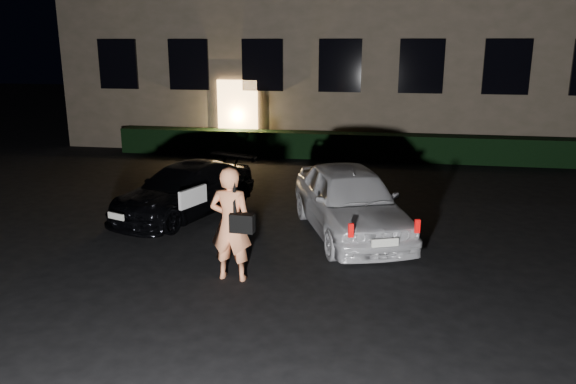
# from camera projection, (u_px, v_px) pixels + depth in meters

# --- Properties ---
(ground) EXTENTS (80.00, 80.00, 0.00)m
(ground) POSITION_uv_depth(u_px,v_px,m) (274.00, 291.00, 8.73)
(ground) COLOR black
(ground) RESTS_ON ground
(hedge) EXTENTS (15.00, 0.70, 0.85)m
(hedge) POSITION_uv_depth(u_px,v_px,m) (337.00, 146.00, 18.60)
(hedge) COLOR black
(hedge) RESTS_ON ground
(sedan) EXTENTS (2.84, 4.17, 1.12)m
(sedan) POSITION_uv_depth(u_px,v_px,m) (185.00, 190.00, 12.48)
(sedan) COLOR black
(sedan) RESTS_ON ground
(hatch) EXTENTS (3.00, 4.41, 1.39)m
(hatch) POSITION_uv_depth(u_px,v_px,m) (350.00, 200.00, 11.17)
(hatch) COLOR silver
(hatch) RESTS_ON ground
(man) EXTENTS (0.78, 0.48, 1.88)m
(man) POSITION_uv_depth(u_px,v_px,m) (231.00, 224.00, 8.95)
(man) COLOR #FC9561
(man) RESTS_ON ground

